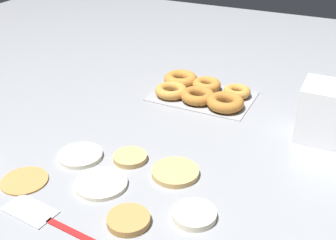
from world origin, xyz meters
name	(u,v)px	position (x,y,z in m)	size (l,w,h in m)	color
ground_plane	(146,156)	(0.00, 0.00, 0.00)	(3.00, 3.00, 0.00)	gray
pancake_0	(80,155)	(0.14, 0.08, 0.01)	(0.11, 0.11, 0.01)	silver
pancake_1	(194,214)	(-0.19, 0.15, 0.01)	(0.09, 0.09, 0.01)	beige
pancake_2	(175,172)	(-0.10, 0.04, 0.01)	(0.11, 0.11, 0.01)	tan
pancake_3	(101,183)	(0.04, 0.15, 0.01)	(0.12, 0.12, 0.01)	silver
pancake_4	(24,180)	(0.20, 0.21, 0.00)	(0.11, 0.11, 0.01)	#B27F42
pancake_5	(128,220)	(-0.08, 0.22, 0.01)	(0.09, 0.09, 0.02)	#B27F42
pancake_6	(130,158)	(0.03, 0.03, 0.01)	(0.08, 0.08, 0.01)	tan
donut_tray	(201,91)	(0.01, -0.37, 0.02)	(0.31, 0.21, 0.04)	#93969B
container_stack	(332,114)	(-0.39, -0.28, 0.07)	(0.16, 0.12, 0.15)	white
spatula	(39,215)	(0.09, 0.28, 0.00)	(0.25, 0.07, 0.01)	maroon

